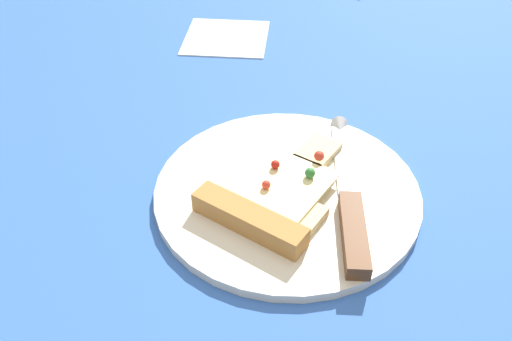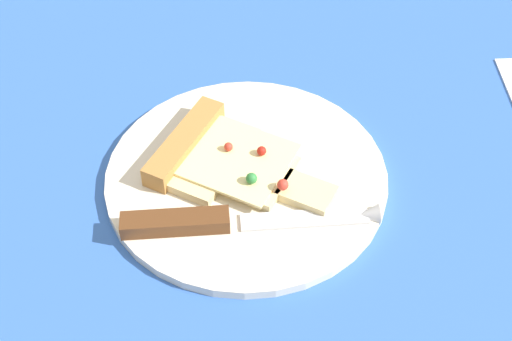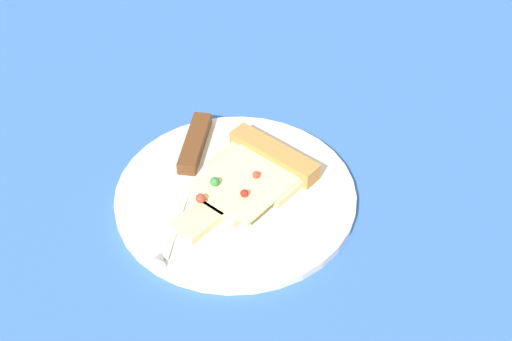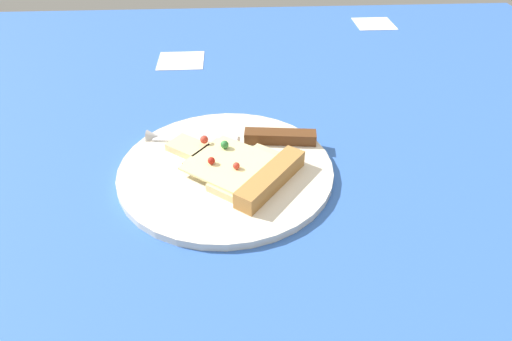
# 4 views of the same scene
# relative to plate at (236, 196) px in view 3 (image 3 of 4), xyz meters

# --- Properties ---
(ground_plane) EXTENTS (1.46, 1.46, 0.03)m
(ground_plane) POSITION_rel_plate_xyz_m (-0.01, -0.03, -0.02)
(ground_plane) COLOR #3360B7
(ground_plane) RESTS_ON ground
(plate) EXTENTS (0.28, 0.28, 0.01)m
(plate) POSITION_rel_plate_xyz_m (0.00, 0.00, 0.00)
(plate) COLOR silver
(plate) RESTS_ON ground_plane
(pizza_slice) EXTENTS (0.17, 0.19, 0.02)m
(pizza_slice) POSITION_rel_plate_xyz_m (-0.02, -0.02, 0.01)
(pizza_slice) COLOR beige
(pizza_slice) RESTS_ON plate
(knife) EXTENTS (0.05, 0.24, 0.02)m
(knife) POSITION_rel_plate_xyz_m (0.06, -0.03, 0.01)
(knife) COLOR silver
(knife) RESTS_ON plate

